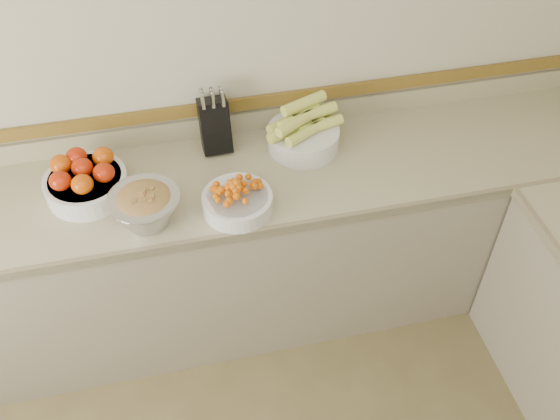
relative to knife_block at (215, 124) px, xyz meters
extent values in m
plane|color=beige|center=(-0.19, 0.10, 0.27)|extent=(4.00, 0.00, 4.00)
cube|color=tan|center=(-0.19, -0.22, -0.15)|extent=(4.00, 0.65, 0.04)
cube|color=gray|center=(-0.19, -0.22, -0.60)|extent=(4.00, 0.63, 0.86)
cube|color=#7C7054|center=(-0.19, -0.54, -0.15)|extent=(4.00, 0.02, 0.04)
cube|color=tan|center=(-0.19, 0.09, -0.08)|extent=(4.00, 0.02, 0.10)
cube|color=brown|center=(-0.19, 0.09, 0.02)|extent=(4.00, 0.02, 0.06)
cube|color=black|center=(0.00, 0.00, -0.01)|extent=(0.13, 0.16, 0.25)
cylinder|color=silver|center=(-0.04, -0.03, 0.14)|extent=(0.02, 0.03, 0.07)
cylinder|color=silver|center=(0.00, -0.03, 0.14)|extent=(0.02, 0.03, 0.07)
cylinder|color=silver|center=(0.04, -0.03, 0.14)|extent=(0.02, 0.03, 0.07)
cylinder|color=silver|center=(-0.04, 0.00, 0.14)|extent=(0.02, 0.03, 0.07)
cylinder|color=silver|center=(0.00, 0.00, 0.14)|extent=(0.02, 0.03, 0.07)
cylinder|color=silver|center=(0.04, 0.00, 0.14)|extent=(0.02, 0.03, 0.07)
cylinder|color=silver|center=(-0.04, 0.02, 0.14)|extent=(0.02, 0.03, 0.07)
cylinder|color=silver|center=(0.00, 0.02, 0.14)|extent=(0.02, 0.03, 0.07)
cylinder|color=silver|center=(0.04, 0.02, 0.14)|extent=(0.02, 0.03, 0.07)
cylinder|color=silver|center=(-0.56, -0.18, -0.08)|extent=(0.34, 0.34, 0.09)
torus|color=silver|center=(-0.56, -0.18, -0.04)|extent=(0.34, 0.34, 0.01)
cylinder|color=white|center=(-0.56, -0.18, -0.04)|extent=(0.30, 0.30, 0.01)
ellipsoid|color=#B42307|center=(-0.65, -0.23, 0.00)|extent=(0.09, 0.09, 0.08)
ellipsoid|color=#C44907|center=(-0.56, -0.27, 0.00)|extent=(0.09, 0.09, 0.08)
ellipsoid|color=#B42307|center=(-0.48, -0.22, 0.00)|extent=(0.09, 0.09, 0.08)
ellipsoid|color=#C44907|center=(-0.65, -0.13, 0.00)|extent=(0.09, 0.09, 0.08)
ellipsoid|color=#B42307|center=(-0.56, -0.16, 0.00)|extent=(0.09, 0.09, 0.08)
ellipsoid|color=#C44907|center=(-0.48, -0.11, 0.00)|extent=(0.09, 0.09, 0.08)
ellipsoid|color=#B42307|center=(-0.59, -0.09, 0.00)|extent=(0.09, 0.09, 0.08)
cylinder|color=silver|center=(0.02, -0.41, -0.09)|extent=(0.28, 0.28, 0.07)
torus|color=silver|center=(0.02, -0.41, -0.06)|extent=(0.28, 0.28, 0.01)
cylinder|color=white|center=(0.02, -0.41, -0.06)|extent=(0.25, 0.25, 0.01)
sphere|color=#CC5807|center=(0.02, -0.41, 0.01)|extent=(0.03, 0.03, 0.03)
sphere|color=#CC5807|center=(-0.01, -0.41, -0.01)|extent=(0.03, 0.03, 0.03)
sphere|color=#CC5807|center=(0.09, -0.33, -0.03)|extent=(0.03, 0.03, 0.03)
sphere|color=#CC5807|center=(0.09, -0.47, -0.03)|extent=(0.03, 0.03, 0.03)
sphere|color=#CC5807|center=(0.02, -0.42, 0.00)|extent=(0.03, 0.03, 0.03)
sphere|color=#CC5807|center=(0.08, -0.40, -0.02)|extent=(0.03, 0.03, 0.03)
sphere|color=#CC5807|center=(-0.02, -0.36, -0.02)|extent=(0.03, 0.03, 0.03)
sphere|color=#CC5807|center=(0.02, -0.41, 0.00)|extent=(0.03, 0.03, 0.03)
sphere|color=#CC5807|center=(0.02, -0.43, 0.00)|extent=(0.03, 0.03, 0.03)
sphere|color=#CC5807|center=(0.07, -0.48, -0.02)|extent=(0.03, 0.03, 0.03)
sphere|color=#CC5807|center=(0.02, -0.40, 0.01)|extent=(0.03, 0.03, 0.03)
sphere|color=#CC5807|center=(-0.08, -0.40, -0.03)|extent=(0.03, 0.03, 0.03)
sphere|color=#CC5807|center=(0.02, -0.40, 0.02)|extent=(0.03, 0.03, 0.03)
sphere|color=#CC5807|center=(0.09, -0.46, -0.03)|extent=(0.03, 0.03, 0.03)
sphere|color=#CC5807|center=(-0.06, -0.41, -0.02)|extent=(0.03, 0.03, 0.03)
sphere|color=#CC5807|center=(0.08, -0.34, -0.02)|extent=(0.03, 0.03, 0.03)
sphere|color=#CC5807|center=(0.04, -0.38, -0.01)|extent=(0.03, 0.03, 0.03)
sphere|color=#CC5807|center=(-0.03, -0.38, -0.02)|extent=(0.03, 0.03, 0.03)
sphere|color=#CC5807|center=(0.03, -0.41, 0.01)|extent=(0.03, 0.03, 0.03)
sphere|color=#CC5807|center=(0.05, -0.49, -0.03)|extent=(0.03, 0.03, 0.03)
sphere|color=#CC5807|center=(-0.04, -0.40, -0.02)|extent=(0.03, 0.03, 0.03)
sphere|color=#CC5807|center=(0.03, -0.43, 0.00)|extent=(0.03, 0.03, 0.03)
sphere|color=#CC5807|center=(-0.01, -0.44, -0.02)|extent=(0.03, 0.03, 0.03)
sphere|color=#CC5807|center=(0.09, -0.44, -0.03)|extent=(0.03, 0.03, 0.03)
sphere|color=#CC5807|center=(-0.01, -0.40, 0.00)|extent=(0.03, 0.03, 0.03)
sphere|color=#CC5807|center=(-0.02, -0.35, -0.02)|extent=(0.03, 0.03, 0.03)
sphere|color=#CC5807|center=(-0.05, -0.36, -0.03)|extent=(0.03, 0.03, 0.03)
sphere|color=#CC5807|center=(0.00, -0.40, 0.00)|extent=(0.03, 0.03, 0.03)
sphere|color=#CC5807|center=(-0.05, -0.41, -0.02)|extent=(0.03, 0.03, 0.03)
sphere|color=#CC5807|center=(0.06, -0.40, -0.01)|extent=(0.03, 0.03, 0.03)
sphere|color=#CC5807|center=(0.02, -0.41, 0.01)|extent=(0.03, 0.03, 0.03)
sphere|color=#CC5807|center=(0.03, -0.40, 0.01)|extent=(0.03, 0.03, 0.03)
sphere|color=#CC5807|center=(-0.05, -0.40, -0.02)|extent=(0.03, 0.03, 0.03)
sphere|color=#CC5807|center=(0.00, -0.31, -0.03)|extent=(0.03, 0.03, 0.03)
sphere|color=#CC5807|center=(0.09, -0.44, -0.03)|extent=(0.03, 0.03, 0.03)
sphere|color=#CC5807|center=(0.00, -0.37, -0.01)|extent=(0.03, 0.03, 0.03)
sphere|color=#CC5807|center=(0.08, -0.33, -0.03)|extent=(0.03, 0.03, 0.03)
sphere|color=#CC5807|center=(0.02, -0.41, 0.01)|extent=(0.03, 0.03, 0.03)
sphere|color=#CC5807|center=(-0.02, -0.45, -0.02)|extent=(0.03, 0.03, 0.03)
sphere|color=#CC5807|center=(0.01, -0.39, 0.00)|extent=(0.03, 0.03, 0.03)
sphere|color=#CC5807|center=(0.10, -0.37, -0.03)|extent=(0.03, 0.03, 0.03)
sphere|color=#CC5807|center=(0.06, -0.44, -0.01)|extent=(0.03, 0.03, 0.03)
cylinder|color=silver|center=(0.38, -0.08, -0.08)|extent=(0.32, 0.32, 0.10)
torus|color=silver|center=(0.38, -0.08, -0.04)|extent=(0.32, 0.32, 0.01)
cylinder|color=#D1D85A|center=(0.31, -0.11, -0.01)|extent=(0.21, 0.13, 0.05)
cylinder|color=#D1D85A|center=(0.38, -0.13, -0.01)|extent=(0.21, 0.15, 0.05)
cylinder|color=#D1D85A|center=(0.45, -0.10, -0.01)|extent=(0.22, 0.10, 0.05)
cylinder|color=#D1D85A|center=(0.32, -0.04, -0.01)|extent=(0.21, 0.14, 0.05)
cylinder|color=#D1D85A|center=(0.41, -0.03, -0.01)|extent=(0.22, 0.08, 0.05)
cylinder|color=#D1D85A|center=(0.36, -0.08, 0.04)|extent=(0.21, 0.14, 0.05)
cylinder|color=#D1D85A|center=(0.43, -0.07, 0.04)|extent=(0.22, 0.10, 0.05)
cylinder|color=#D1D85A|center=(0.38, -0.05, 0.09)|extent=(0.22, 0.12, 0.05)
cylinder|color=#D1D85A|center=(0.34, -0.12, 0.04)|extent=(0.21, 0.15, 0.05)
cylinder|color=#B2B2BA|center=(-0.34, -0.40, -0.06)|extent=(0.28, 0.28, 0.13)
torus|color=#B2B2BA|center=(-0.34, -0.40, 0.00)|extent=(0.28, 0.28, 0.01)
ellipsoid|color=#A81613|center=(-0.34, -0.40, -0.01)|extent=(0.23, 0.23, 0.07)
cube|color=#A81613|center=(-0.36, -0.40, 0.01)|extent=(0.03, 0.03, 0.02)
cube|color=#71AC54|center=(-0.31, -0.39, 0.02)|extent=(0.03, 0.03, 0.02)
cube|color=#A81613|center=(-0.34, -0.43, 0.02)|extent=(0.02, 0.02, 0.02)
cube|color=#71AC54|center=(-0.30, -0.42, 0.02)|extent=(0.02, 0.02, 0.02)
cube|color=#A81613|center=(-0.34, -0.43, 0.01)|extent=(0.02, 0.02, 0.02)
cube|color=#71AC54|center=(-0.34, -0.39, 0.03)|extent=(0.03, 0.03, 0.02)
cube|color=#A81613|center=(-0.33, -0.39, 0.01)|extent=(0.03, 0.03, 0.02)
cube|color=#71AC54|center=(-0.37, -0.43, 0.02)|extent=(0.02, 0.02, 0.02)
cube|color=#A81613|center=(-0.33, -0.40, 0.02)|extent=(0.03, 0.03, 0.02)
cube|color=#71AC54|center=(-0.31, -0.44, 0.02)|extent=(0.02, 0.02, 0.02)
cube|color=#A81613|center=(-0.36, -0.33, 0.01)|extent=(0.02, 0.02, 0.02)
cube|color=#71AC54|center=(-0.35, -0.38, 0.02)|extent=(0.02, 0.02, 0.02)
cube|color=#A81613|center=(-0.30, -0.38, 0.02)|extent=(0.03, 0.03, 0.02)
cube|color=#71AC54|center=(-0.33, -0.39, 0.03)|extent=(0.02, 0.02, 0.02)
camera|label=1|loc=(-0.21, -2.18, 1.66)|focal=40.00mm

